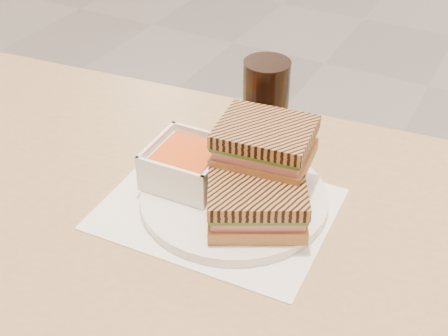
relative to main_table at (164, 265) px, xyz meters
The scene contains 7 objects.
main_table is the anchor object (origin of this frame).
tray_liner 0.14m from the main_table, 28.86° to the left, with size 0.34×0.27×0.00m.
plate 0.17m from the main_table, 36.67° to the left, with size 0.28×0.28×0.01m.
soup_bowl 0.17m from the main_table, 79.91° to the left, with size 0.11×0.11×0.06m.
panini_lower 0.22m from the main_table, 12.08° to the left, with size 0.17×0.16×0.06m.
panini_upper 0.26m from the main_table, 39.33° to the left, with size 0.14×0.13×0.06m.
cola_glass 0.30m from the main_table, 73.35° to the left, with size 0.07×0.07×0.16m.
Camera 1 is at (0.34, -2.61, 1.32)m, focal length 48.86 mm.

